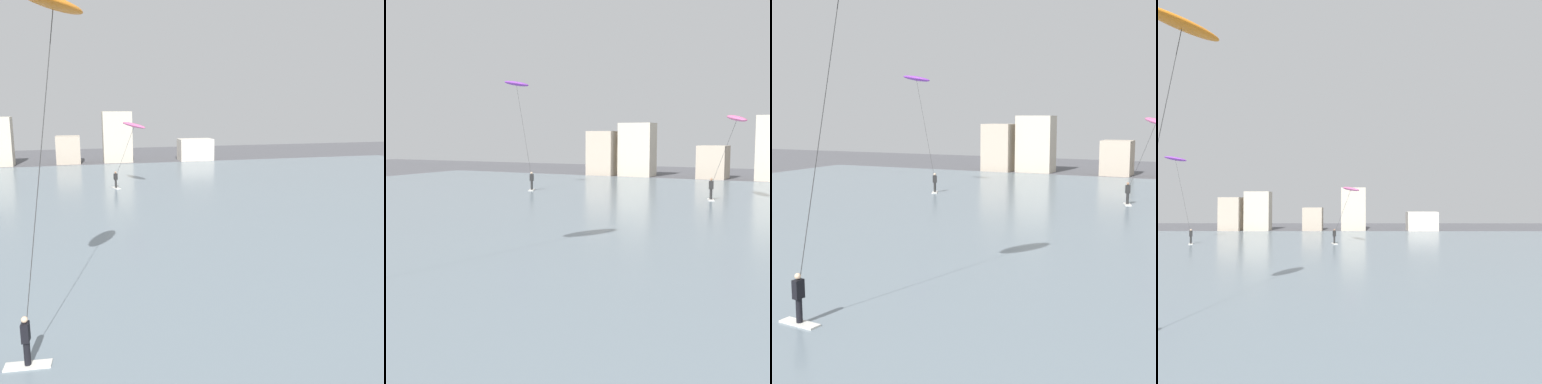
% 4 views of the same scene
% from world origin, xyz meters
% --- Properties ---
extents(water_bay, '(84.00, 52.00, 0.10)m').
position_xyz_m(water_bay, '(0.00, 30.09, 0.05)').
color(water_bay, slate).
rests_on(water_bay, ground).
extents(far_shore_buildings, '(36.00, 5.03, 7.18)m').
position_xyz_m(far_shore_buildings, '(-8.85, 59.03, 2.65)').
color(far_shore_buildings, '#B7A893').
rests_on(far_shore_buildings, ground).
extents(kitesurfer_pink, '(3.51, 3.64, 6.50)m').
position_xyz_m(kitesurfer_pink, '(-0.28, 37.44, 5.73)').
color(kitesurfer_pink, silver).
rests_on(kitesurfer_pink, water_bay).
extents(kitesurfer_purple, '(4.45, 2.93, 10.07)m').
position_xyz_m(kitesurfer_purple, '(-20.03, 39.20, 8.48)').
color(kitesurfer_purple, silver).
rests_on(kitesurfer_purple, water_bay).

